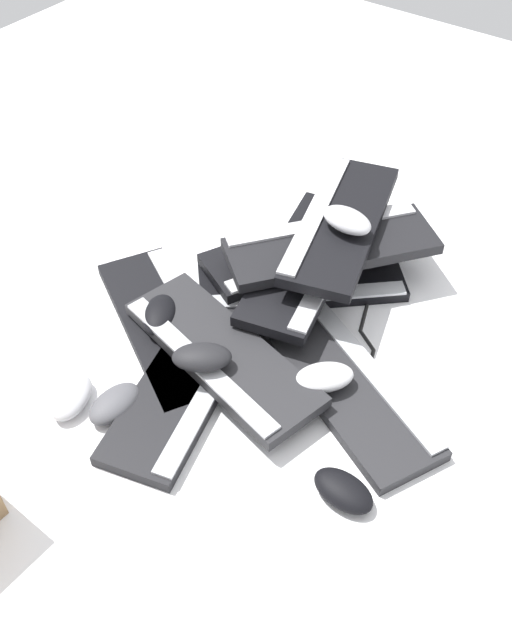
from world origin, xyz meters
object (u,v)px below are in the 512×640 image
at_px(mouse_4, 202,357).
at_px(mouse_1, 343,491).
at_px(mouse_3, 115,404).
at_px(keyboard_5, 306,262).
at_px(keyboard_7, 340,223).
at_px(keyboard_2, 301,283).
at_px(keyboard_1, 346,385).
at_px(keyboard_8, 221,353).
at_px(keyboard_3, 165,324).
at_px(mouse_2, 347,220).
at_px(keyboard_6, 330,244).
at_px(mouse_6, 324,377).
at_px(keyboard_0, 186,382).
at_px(keyboard_4, 303,248).
at_px(mouse_5, 159,315).
at_px(mouse_0, 71,397).

bearing_deg(mouse_4, mouse_1, -45.80).
relative_size(mouse_1, mouse_3, 1.00).
xyz_separation_m(keyboard_5, keyboard_7, (-0.09, 0.02, 0.06)).
height_order(keyboard_2, mouse_1, mouse_1).
height_order(keyboard_1, keyboard_8, keyboard_8).
xyz_separation_m(keyboard_1, keyboard_8, (0.10, -0.22, 0.03)).
xyz_separation_m(keyboard_3, mouse_1, (0.12, 0.50, 0.01)).
distance_m(mouse_2, mouse_3, 0.58).
xyz_separation_m(keyboard_6, mouse_6, (0.27, 0.16, -0.05)).
bearing_deg(keyboard_5, keyboard_0, -4.46).
bearing_deg(keyboard_4, mouse_6, 39.80).
distance_m(mouse_1, mouse_5, 0.51).
bearing_deg(mouse_1, keyboard_2, 135.32).
distance_m(mouse_3, mouse_5, 0.21).
xyz_separation_m(keyboard_6, mouse_3, (0.53, -0.12, -0.08)).
bearing_deg(keyboard_3, mouse_5, -3.67).
xyz_separation_m(keyboard_1, keyboard_4, (-0.25, -0.27, 0.03)).
distance_m(keyboard_1, keyboard_3, 0.39).
xyz_separation_m(keyboard_4, mouse_2, (0.00, 0.10, 0.13)).
xyz_separation_m(mouse_2, mouse_5, (0.34, -0.21, -0.12)).
bearing_deg(mouse_1, mouse_4, 175.52).
relative_size(keyboard_6, keyboard_8, 0.95).
height_order(mouse_5, mouse_6, same).
height_order(keyboard_4, mouse_6, mouse_6).
xyz_separation_m(keyboard_2, keyboard_6, (-0.05, 0.03, 0.09)).
bearing_deg(keyboard_5, mouse_6, 40.16).
relative_size(keyboard_3, keyboard_5, 0.99).
height_order(keyboard_1, keyboard_3, same).
bearing_deg(mouse_4, keyboard_2, 52.96).
bearing_deg(mouse_2, mouse_6, -58.17).
bearing_deg(keyboard_7, mouse_5, -26.63).
distance_m(keyboard_0, keyboard_5, 0.37).
height_order(mouse_4, mouse_5, mouse_4).
bearing_deg(keyboard_1, keyboard_2, -129.36).
height_order(keyboard_2, keyboard_6, keyboard_6).
relative_size(keyboard_6, mouse_4, 4.00).
distance_m(keyboard_0, keyboard_7, 0.47).
bearing_deg(keyboard_4, mouse_1, 40.34).
height_order(keyboard_4, mouse_5, mouse_5).
bearing_deg(keyboard_5, keyboard_3, -30.60).
bearing_deg(keyboard_2, mouse_1, 41.45).
bearing_deg(keyboard_1, keyboard_5, -130.77).
height_order(keyboard_8, mouse_0, keyboard_8).
relative_size(keyboard_7, mouse_0, 4.22).
distance_m(keyboard_0, keyboard_3, 0.16).
relative_size(keyboard_8, mouse_5, 4.21).
height_order(mouse_1, mouse_5, mouse_5).
height_order(keyboard_0, keyboard_4, keyboard_4).
xyz_separation_m(keyboard_4, mouse_5, (0.35, -0.11, 0.01)).
xyz_separation_m(keyboard_0, keyboard_4, (-0.43, -0.02, 0.03)).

